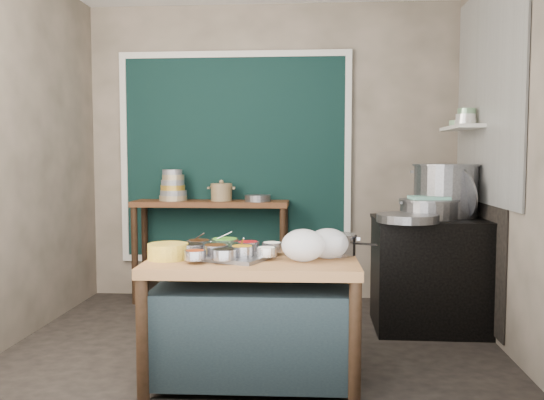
# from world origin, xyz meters

# --- Properties ---
(floor) EXTENTS (3.50, 3.00, 0.02)m
(floor) POSITION_xyz_m (0.00, 0.00, -0.01)
(floor) COLOR #2F2924
(floor) RESTS_ON ground
(back_wall) EXTENTS (3.50, 0.02, 2.80)m
(back_wall) POSITION_xyz_m (0.00, 1.51, 1.40)
(back_wall) COLOR gray
(back_wall) RESTS_ON floor
(left_wall) EXTENTS (0.02, 3.00, 2.80)m
(left_wall) POSITION_xyz_m (-1.76, 0.00, 1.40)
(left_wall) COLOR gray
(left_wall) RESTS_ON floor
(right_wall) EXTENTS (0.02, 3.00, 2.80)m
(right_wall) POSITION_xyz_m (1.76, 0.00, 1.40)
(right_wall) COLOR gray
(right_wall) RESTS_ON floor
(curtain_panel) EXTENTS (2.10, 0.02, 1.90)m
(curtain_panel) POSITION_xyz_m (-0.35, 1.47, 1.35)
(curtain_panel) COLOR black
(curtain_panel) RESTS_ON back_wall
(curtain_frame) EXTENTS (2.22, 0.03, 2.02)m
(curtain_frame) POSITION_xyz_m (-0.35, 1.46, 1.35)
(curtain_frame) COLOR beige
(curtain_frame) RESTS_ON back_wall
(tile_panel) EXTENTS (0.02, 1.70, 1.70)m
(tile_panel) POSITION_xyz_m (1.74, 0.55, 1.85)
(tile_panel) COLOR #B2B2AA
(tile_panel) RESTS_ON right_wall
(soot_patch) EXTENTS (0.01, 1.30, 1.30)m
(soot_patch) POSITION_xyz_m (1.74, 0.65, 0.70)
(soot_patch) COLOR black
(soot_patch) RESTS_ON right_wall
(wall_shelf) EXTENTS (0.22, 0.70, 0.03)m
(wall_shelf) POSITION_xyz_m (1.63, 0.85, 1.60)
(wall_shelf) COLOR beige
(wall_shelf) RESTS_ON right_wall
(prep_table) EXTENTS (1.27, 0.75, 0.75)m
(prep_table) POSITION_xyz_m (0.05, -0.64, 0.38)
(prep_table) COLOR #8F5D34
(prep_table) RESTS_ON floor
(back_counter) EXTENTS (1.45, 0.40, 0.95)m
(back_counter) POSITION_xyz_m (-0.55, 1.28, 0.47)
(back_counter) COLOR #5A3419
(back_counter) RESTS_ON floor
(stove_block) EXTENTS (0.90, 0.68, 0.85)m
(stove_block) POSITION_xyz_m (1.35, 0.55, 0.42)
(stove_block) COLOR black
(stove_block) RESTS_ON floor
(stove_top) EXTENTS (0.92, 0.69, 0.03)m
(stove_top) POSITION_xyz_m (1.35, 0.55, 0.86)
(stove_top) COLOR black
(stove_top) RESTS_ON stove_block
(condiment_tray) EXTENTS (0.61, 0.53, 0.02)m
(condiment_tray) POSITION_xyz_m (-0.11, -0.61, 0.76)
(condiment_tray) COLOR gray
(condiment_tray) RESTS_ON prep_table
(condiment_bowls) EXTENTS (0.62, 0.50, 0.07)m
(condiment_bowls) POSITION_xyz_m (-0.13, -0.59, 0.80)
(condiment_bowls) COLOR gray
(condiment_bowls) RESTS_ON condiment_tray
(yellow_basin) EXTENTS (0.32, 0.32, 0.09)m
(yellow_basin) POSITION_xyz_m (-0.45, -0.68, 0.80)
(yellow_basin) COLOR yellow
(yellow_basin) RESTS_ON prep_table
(saucepan) EXTENTS (0.31, 0.31, 0.13)m
(saucepan) POSITION_xyz_m (0.56, -0.46, 0.82)
(saucepan) COLOR gray
(saucepan) RESTS_ON prep_table
(plastic_bag_a) EXTENTS (0.27, 0.23, 0.19)m
(plastic_bag_a) POSITION_xyz_m (0.35, -0.70, 0.85)
(plastic_bag_a) COLOR white
(plastic_bag_a) RESTS_ON prep_table
(plastic_bag_b) EXTENTS (0.30, 0.27, 0.18)m
(plastic_bag_b) POSITION_xyz_m (0.50, -0.60, 0.84)
(plastic_bag_b) COLOR white
(plastic_bag_b) RESTS_ON prep_table
(bowl_stack) EXTENTS (0.26, 0.26, 0.29)m
(bowl_stack) POSITION_xyz_m (-0.91, 1.28, 1.08)
(bowl_stack) COLOR tan
(bowl_stack) RESTS_ON back_counter
(utensil_cup) EXTENTS (0.17, 0.17, 0.08)m
(utensil_cup) POSITION_xyz_m (-0.95, 1.30, 0.99)
(utensil_cup) COLOR gray
(utensil_cup) RESTS_ON back_counter
(ceramic_crock) EXTENTS (0.21, 0.21, 0.14)m
(ceramic_crock) POSITION_xyz_m (-0.45, 1.28, 1.02)
(ceramic_crock) COLOR olive
(ceramic_crock) RESTS_ON back_counter
(wide_bowl) EXTENTS (0.29, 0.29, 0.06)m
(wide_bowl) POSITION_xyz_m (-0.10, 1.23, 0.98)
(wide_bowl) COLOR gray
(wide_bowl) RESTS_ON back_counter
(stock_pot) EXTENTS (0.55, 0.55, 0.42)m
(stock_pot) POSITION_xyz_m (1.47, 0.70, 1.09)
(stock_pot) COLOR gray
(stock_pot) RESTS_ON stove_top
(pot_lid) EXTENTS (0.24, 0.43, 0.41)m
(pot_lid) POSITION_xyz_m (1.56, 0.57, 1.08)
(pot_lid) COLOR gray
(pot_lid) RESTS_ON stove_top
(steamer) EXTENTS (0.59, 0.59, 0.15)m
(steamer) POSITION_xyz_m (1.30, 0.50, 0.96)
(steamer) COLOR gray
(steamer) RESTS_ON stove_top
(green_cloth) EXTENTS (0.30, 0.24, 0.02)m
(green_cloth) POSITION_xyz_m (1.30, 0.50, 1.04)
(green_cloth) COLOR #69AD93
(green_cloth) RESTS_ON steamer
(shallow_pan) EXTENTS (0.47, 0.47, 0.06)m
(shallow_pan) POSITION_xyz_m (1.10, 0.25, 0.91)
(shallow_pan) COLOR gray
(shallow_pan) RESTS_ON stove_top
(shelf_bowl_stack) EXTENTS (0.17, 0.17, 0.13)m
(shelf_bowl_stack) POSITION_xyz_m (1.63, 0.74, 1.68)
(shelf_bowl_stack) COLOR silver
(shelf_bowl_stack) RESTS_ON wall_shelf
(shelf_bowl_green) EXTENTS (0.17, 0.17, 0.05)m
(shelf_bowl_green) POSITION_xyz_m (1.63, 0.99, 1.64)
(shelf_bowl_green) COLOR gray
(shelf_bowl_green) RESTS_ON wall_shelf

